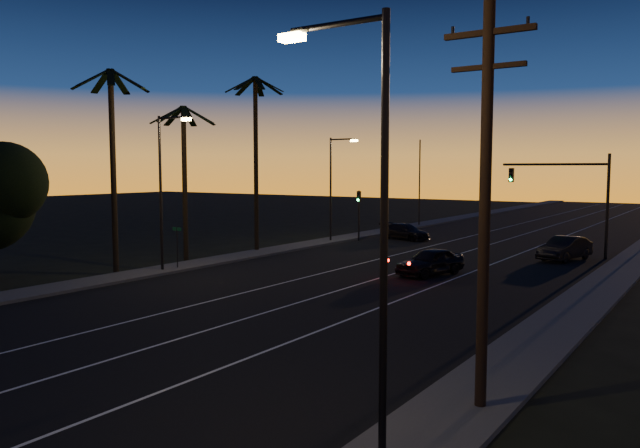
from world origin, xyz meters
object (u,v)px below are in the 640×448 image
Objects in this scene: utility_pole at (485,197)px; cross_car at (405,232)px; signal_mast at (570,187)px; lead_car at (430,262)px; right_car at (565,248)px.

utility_pole is 38.01m from cross_car.
signal_mast is 1.43× the size of cross_car.
lead_car is at bearing -111.17° from signal_mast.
right_car reaches higher than lead_car.
utility_pole is 2.02× the size of cross_car.
cross_car is (-9.08, 15.28, -0.09)m from lead_car.
right_car reaches higher than cross_car.
lead_car is at bearing -59.28° from cross_car.
signal_mast reaches higher than cross_car.
cross_car is (-18.29, 32.99, -4.63)m from utility_pole.
right_car is at bearing 64.39° from lead_car.
right_car is 1.00× the size of cross_car.
cross_car is at bearing 119.01° from utility_pole.
utility_pole is 1.90× the size of lead_car.
cross_car is (-13.83, 3.00, -4.10)m from signal_mast.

